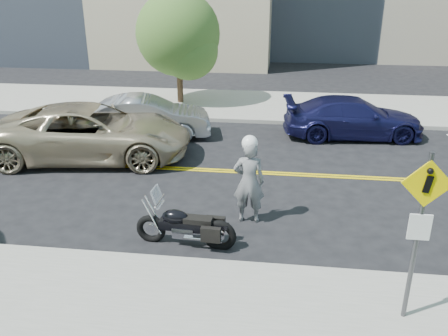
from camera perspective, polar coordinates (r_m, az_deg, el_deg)
ground_plane at (r=14.46m, az=-1.17°, el=-0.30°), size 120.00×120.00×0.00m
sidewalk_far at (r=21.50m, az=1.73°, el=7.61°), size 60.00×5.00×0.15m
pedestrian_sign at (r=8.09m, az=22.50°, el=-6.15°), size 0.78×0.08×3.00m
motorcyclist at (r=11.16m, az=3.02°, el=-1.41°), size 0.77×0.52×2.19m
motorcycle at (r=10.38m, az=-4.66°, el=-6.00°), size 2.22×0.81×1.33m
suv at (r=15.74m, az=-15.64°, el=4.16°), size 6.61×3.71×1.74m
parked_car_silver at (r=17.39m, az=-9.32°, el=6.02°), size 4.81×2.53×1.51m
parked_car_blue at (r=17.88m, az=15.26°, el=5.88°), size 5.17×2.52×1.45m
tree_far_a at (r=21.27m, az=-5.54°, el=15.77°), size 3.63×3.63×4.96m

